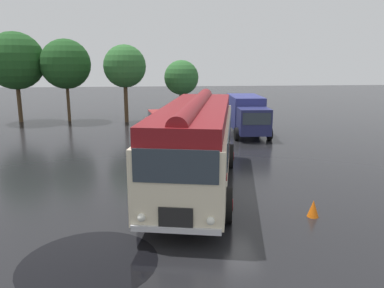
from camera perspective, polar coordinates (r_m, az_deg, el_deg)
ground_plane at (r=14.01m, az=4.87°, el=-7.70°), size 120.00×120.00×0.00m
vintage_bus at (r=14.24m, az=0.60°, el=0.62°), size 4.56×10.38×3.49m
car_near_left at (r=24.27m, az=-4.56°, el=3.06°), size 2.40×4.40×1.66m
car_mid_left at (r=24.26m, az=1.08°, el=3.09°), size 2.22×4.32×1.66m
box_van at (r=25.46m, az=8.38°, el=4.59°), size 2.55×5.86×2.50m
tree_far_left at (r=32.98m, az=-25.54°, el=11.30°), size 4.48×4.48×7.08m
tree_left_of_centre at (r=31.92m, az=-18.69°, el=11.37°), size 3.93×3.93×6.55m
tree_centre at (r=30.39m, az=-10.33°, el=11.69°), size 3.33×3.33×6.09m
tree_right_of_centre at (r=31.39m, az=-1.56°, el=10.15°), size 2.84×2.84×4.91m
traffic_cone at (r=12.61m, az=17.99°, el=-9.33°), size 0.36×0.36×0.55m
puddle_patch at (r=9.96m, az=-15.44°, el=-17.00°), size 3.40×3.40×0.01m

